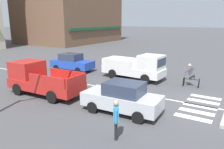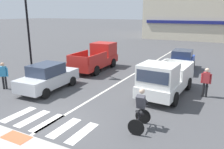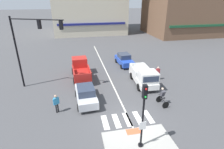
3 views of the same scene
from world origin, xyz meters
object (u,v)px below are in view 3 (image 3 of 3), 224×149
(pickup_truck_white_eastbound_mid, at_px, (144,77))
(pedestrian_at_curb_left, at_px, (56,102))
(car_silver_westbound_near, at_px, (86,94))
(signal_pole, at_px, (143,112))
(traffic_light_mast, at_px, (29,41))
(car_blue_eastbound_far, at_px, (124,60))
(pickup_truck_red_westbound_far, at_px, (81,69))
(pedestrian_waiting_far_side, at_px, (158,72))
(cyclist, at_px, (163,96))

(pickup_truck_white_eastbound_mid, bearing_deg, pedestrian_at_curb_left, -159.90)
(car_silver_westbound_near, bearing_deg, signal_pole, -64.50)
(car_silver_westbound_near, bearing_deg, traffic_light_mast, 140.93)
(car_blue_eastbound_far, height_order, pickup_truck_white_eastbound_mid, pickup_truck_white_eastbound_mid)
(pickup_truck_red_westbound_far, xyz_separation_m, pedestrian_waiting_far_side, (8.75, -2.84, 0.00))
(traffic_light_mast, height_order, pickup_truck_white_eastbound_mid, traffic_light_mast)
(pickup_truck_white_eastbound_mid, bearing_deg, signal_pole, -112.48)
(car_blue_eastbound_far, distance_m, cyclist, 10.86)
(pickup_truck_red_westbound_far, distance_m, pedestrian_at_curb_left, 7.52)
(traffic_light_mast, height_order, cyclist, traffic_light_mast)
(signal_pole, relative_size, pedestrian_waiting_far_side, 2.64)
(signal_pole, relative_size, cyclist, 2.62)
(cyclist, distance_m, pedestrian_at_curb_left, 9.24)
(signal_pole, xyz_separation_m, pedestrian_at_curb_left, (-5.54, 5.19, -1.82))
(pickup_truck_white_eastbound_mid, height_order, pedestrian_waiting_far_side, pickup_truck_white_eastbound_mid)
(pedestrian_at_curb_left, bearing_deg, pedestrian_waiting_far_side, 21.14)
(pedestrian_waiting_far_side, bearing_deg, car_blue_eastbound_far, 112.98)
(traffic_light_mast, xyz_separation_m, pedestrian_at_curb_left, (2.42, -5.14, -4.13))
(car_blue_eastbound_far, bearing_deg, traffic_light_mast, -156.04)
(pickup_truck_white_eastbound_mid, xyz_separation_m, cyclist, (0.15, -4.10, -0.11))
(pickup_truck_white_eastbound_mid, relative_size, pedestrian_waiting_far_side, 3.11)
(pickup_truck_red_westbound_far, bearing_deg, car_silver_westbound_near, -88.38)
(pickup_truck_red_westbound_far, bearing_deg, pedestrian_at_curb_left, -108.29)
(car_silver_westbound_near, bearing_deg, car_blue_eastbound_far, 55.53)
(traffic_light_mast, distance_m, cyclist, 13.71)
(car_silver_westbound_near, bearing_deg, pickup_truck_red_westbound_far, 91.62)
(car_blue_eastbound_far, relative_size, pickup_truck_white_eastbound_mid, 0.81)
(pedestrian_waiting_far_side, bearing_deg, cyclist, -110.54)
(pickup_truck_red_westbound_far, xyz_separation_m, cyclist, (6.85, -7.92, -0.11))
(traffic_light_mast, relative_size, pedestrian_at_curb_left, 4.43)
(car_blue_eastbound_far, relative_size, cyclist, 2.50)
(car_blue_eastbound_far, bearing_deg, car_silver_westbound_near, -124.47)
(car_blue_eastbound_far, bearing_deg, pickup_truck_red_westbound_far, -155.12)
(car_silver_westbound_near, relative_size, pickup_truck_red_westbound_far, 0.81)
(pickup_truck_white_eastbound_mid, relative_size, pedestrian_at_curb_left, 3.11)
(signal_pole, relative_size, car_blue_eastbound_far, 1.05)
(traffic_light_mast, distance_m, pickup_truck_white_eastbound_mid, 12.33)
(pickup_truck_red_westbound_far, height_order, cyclist, pickup_truck_red_westbound_far)
(traffic_light_mast, bearing_deg, car_blue_eastbound_far, 23.96)
(signal_pole, relative_size, pickup_truck_white_eastbound_mid, 0.85)
(cyclist, bearing_deg, signal_pole, -129.75)
(traffic_light_mast, xyz_separation_m, pickup_truck_red_westbound_far, (4.77, 2.00, -4.13))
(pedestrian_at_curb_left, xyz_separation_m, pedestrian_waiting_far_side, (11.11, 4.30, 0.00))
(pickup_truck_white_eastbound_mid, bearing_deg, car_silver_westbound_near, -161.46)
(car_blue_eastbound_far, xyz_separation_m, pedestrian_waiting_far_side, (2.45, -5.77, 0.17))
(pedestrian_at_curb_left, distance_m, pedestrian_waiting_far_side, 11.91)
(car_silver_westbound_near, relative_size, pickup_truck_white_eastbound_mid, 0.80)
(traffic_light_mast, xyz_separation_m, pedestrian_waiting_far_side, (13.52, -0.84, -4.13))
(traffic_light_mast, distance_m, pickup_truck_red_westbound_far, 6.62)
(pickup_truck_white_eastbound_mid, distance_m, cyclist, 4.10)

